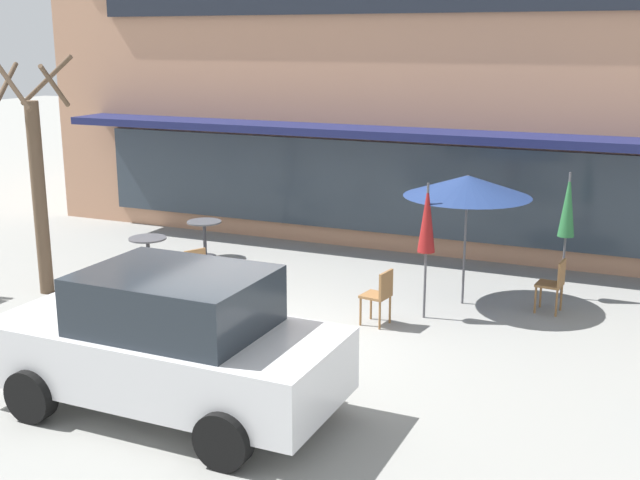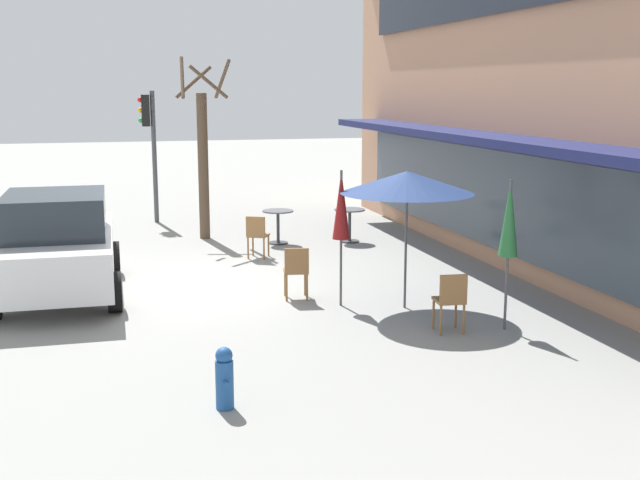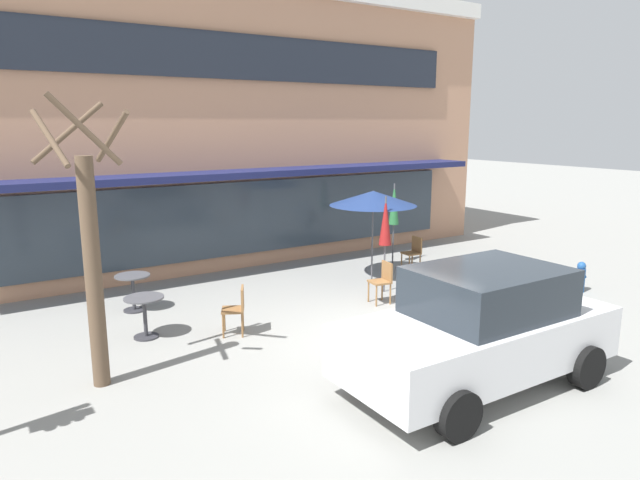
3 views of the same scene
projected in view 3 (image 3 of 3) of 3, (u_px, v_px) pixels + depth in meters
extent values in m
plane|color=gray|center=(380.00, 339.00, 10.17)|extent=(80.00, 80.00, 0.00)
cube|color=tan|center=(179.00, 124.00, 17.63)|extent=(17.06, 8.00, 7.49)
cube|color=#191E4C|center=(244.00, 174.00, 14.13)|extent=(14.50, 1.10, 0.16)
cube|color=#1E232D|center=(232.00, 56.00, 13.96)|extent=(13.65, 0.10, 1.10)
cube|color=#2D3842|center=(237.00, 219.00, 14.78)|extent=(13.65, 0.10, 1.90)
cylinder|color=#333338|center=(135.00, 310.00, 11.72)|extent=(0.44, 0.44, 0.03)
cylinder|color=#333338|center=(133.00, 293.00, 11.65)|extent=(0.07, 0.07, 0.70)
cylinder|color=#4C4C51|center=(132.00, 276.00, 11.58)|extent=(0.70, 0.70, 0.03)
cylinder|color=#333338|center=(146.00, 337.00, 10.27)|extent=(0.44, 0.44, 0.03)
cylinder|color=#333338|center=(145.00, 317.00, 10.19)|extent=(0.07, 0.07, 0.70)
cylinder|color=#4C4C51|center=(144.00, 298.00, 10.12)|extent=(0.70, 0.70, 0.03)
cylinder|color=#4C4C51|center=(385.00, 245.00, 12.82)|extent=(0.04, 0.04, 2.20)
cone|color=maroon|center=(385.00, 221.00, 12.71)|extent=(0.28, 0.28, 1.10)
cylinder|color=#4C4C51|center=(372.00, 236.00, 13.82)|extent=(0.04, 0.04, 2.20)
cone|color=navy|center=(373.00, 198.00, 13.63)|extent=(2.10, 2.10, 0.35)
cylinder|color=#4C4C51|center=(394.00, 224.00, 15.42)|extent=(0.04, 0.04, 2.20)
cone|color=#286B38|center=(394.00, 204.00, 15.31)|extent=(0.28, 0.28, 1.10)
cylinder|color=olive|center=(409.00, 264.00, 14.62)|extent=(0.04, 0.04, 0.45)
cylinder|color=olive|center=(402.00, 262.00, 14.92)|extent=(0.04, 0.04, 0.45)
cylinder|color=olive|center=(420.00, 263.00, 14.78)|extent=(0.04, 0.04, 0.45)
cylinder|color=olive|center=(412.00, 260.00, 15.07)|extent=(0.04, 0.04, 0.45)
cube|color=olive|center=(411.00, 253.00, 14.80)|extent=(0.44, 0.44, 0.04)
cube|color=olive|center=(417.00, 244.00, 14.84)|extent=(0.08, 0.40, 0.40)
cylinder|color=olive|center=(376.00, 296.00, 11.96)|extent=(0.04, 0.04, 0.45)
cylinder|color=olive|center=(368.00, 292.00, 12.26)|extent=(0.04, 0.04, 0.45)
cylinder|color=olive|center=(390.00, 294.00, 12.10)|extent=(0.04, 0.04, 0.45)
cylinder|color=olive|center=(382.00, 290.00, 12.40)|extent=(0.04, 0.04, 0.45)
cube|color=olive|center=(380.00, 282.00, 12.13)|extent=(0.46, 0.46, 0.04)
cube|color=olive|center=(387.00, 271.00, 12.16)|extent=(0.10, 0.40, 0.40)
cylinder|color=olive|center=(223.00, 326.00, 10.19)|extent=(0.04, 0.04, 0.45)
cylinder|color=olive|center=(224.00, 320.00, 10.52)|extent=(0.04, 0.04, 0.45)
cylinder|color=olive|center=(242.00, 326.00, 10.22)|extent=(0.04, 0.04, 0.45)
cylinder|color=olive|center=(243.00, 319.00, 10.56)|extent=(0.04, 0.04, 0.45)
cube|color=olive|center=(233.00, 310.00, 10.32)|extent=(0.54, 0.54, 0.04)
cube|color=olive|center=(242.00, 298.00, 10.30)|extent=(0.22, 0.37, 0.40)
cube|color=silver|center=(478.00, 340.00, 8.27)|extent=(4.22, 1.85, 0.76)
cube|color=#232B33|center=(488.00, 291.00, 8.20)|extent=(2.12, 1.62, 0.68)
cylinder|color=black|center=(458.00, 415.00, 6.92)|extent=(0.64, 0.23, 0.64)
cylinder|color=black|center=(368.00, 363.00, 8.41)|extent=(0.64, 0.23, 0.64)
cylinder|color=black|center=(586.00, 367.00, 8.28)|extent=(0.64, 0.23, 0.64)
cylinder|color=black|center=(490.00, 329.00, 9.77)|extent=(0.64, 0.23, 0.64)
cylinder|color=brown|center=(93.00, 275.00, 8.10)|extent=(0.24, 0.24, 3.36)
cylinder|color=brown|center=(112.00, 137.00, 8.03)|extent=(0.33, 0.92, 0.75)
cylinder|color=brown|center=(68.00, 132.00, 8.06)|extent=(1.06, 0.26, 0.88)
cylinder|color=brown|center=(50.00, 138.00, 7.39)|extent=(0.33, 0.90, 0.75)
cylinder|color=brown|center=(85.00, 130.00, 7.33)|extent=(0.89, 0.15, 0.95)
cylinder|color=#1E4C8C|center=(580.00, 280.00, 12.98)|extent=(0.20, 0.20, 0.55)
sphere|color=#1E4C8C|center=(582.00, 266.00, 12.92)|extent=(0.19, 0.19, 0.19)
cylinder|color=#1E4C8C|center=(577.00, 279.00, 12.90)|extent=(0.10, 0.07, 0.07)
cylinder|color=#1E4C8C|center=(584.00, 277.00, 13.04)|extent=(0.10, 0.07, 0.07)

